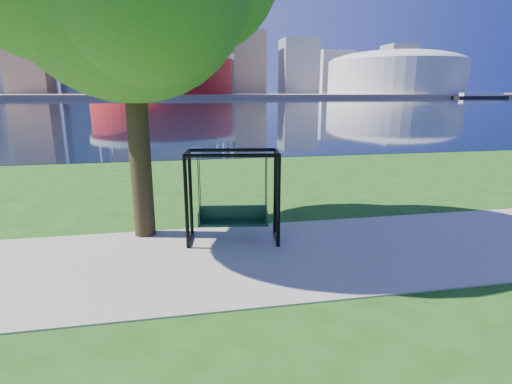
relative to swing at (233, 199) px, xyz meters
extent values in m
plane|color=#1E5114|center=(0.60, -0.49, -1.01)|extent=(900.00, 900.00, 0.00)
cube|color=#9E937F|center=(0.60, -0.99, -1.00)|extent=(120.00, 4.00, 0.03)
cube|color=black|center=(0.60, 101.51, -1.00)|extent=(900.00, 180.00, 0.02)
cube|color=#937F60|center=(0.60, 305.51, -0.01)|extent=(900.00, 228.00, 2.00)
cylinder|color=maroon|center=(-9.40, 234.51, 11.99)|extent=(80.00, 80.00, 22.00)
cylinder|color=silver|center=(-9.40, 234.51, 21.49)|extent=(83.00, 83.00, 3.00)
cylinder|color=silver|center=(23.51, 253.51, 16.99)|extent=(2.00, 2.00, 32.00)
cylinder|color=silver|center=(-42.31, 253.51, 16.99)|extent=(2.00, 2.00, 32.00)
cylinder|color=silver|center=(-42.31, 215.51, 16.99)|extent=(2.00, 2.00, 32.00)
cylinder|color=silver|center=(23.51, 215.51, 16.99)|extent=(2.00, 2.00, 32.00)
cylinder|color=beige|center=(135.60, 234.51, 10.99)|extent=(84.00, 84.00, 20.00)
ellipsoid|color=beige|center=(135.60, 234.51, 19.99)|extent=(84.00, 84.00, 15.12)
cube|color=#998466|center=(-99.40, 299.51, 44.99)|extent=(26.00, 26.00, 88.00)
cube|color=slate|center=(-69.40, 324.51, 48.49)|extent=(30.00, 24.00, 95.00)
cube|color=gray|center=(-39.40, 304.51, 36.99)|extent=(24.00, 24.00, 72.00)
cube|color=silver|center=(-9.40, 334.51, 40.99)|extent=(32.00, 28.00, 80.00)
cube|color=slate|center=(25.60, 309.51, 29.99)|extent=(22.00, 22.00, 58.00)
cube|color=#998466|center=(55.60, 324.51, 24.99)|extent=(26.00, 26.00, 48.00)
cube|color=gray|center=(95.60, 314.51, 21.99)|extent=(28.00, 24.00, 42.00)
cube|color=silver|center=(135.60, 339.51, 18.99)|extent=(30.00, 26.00, 36.00)
cube|color=gray|center=(185.60, 319.51, 20.99)|extent=(24.00, 24.00, 40.00)
cube|color=#998466|center=(225.60, 334.51, 16.99)|extent=(26.00, 26.00, 32.00)
cylinder|color=black|center=(-1.03, -0.28, 0.01)|extent=(0.09, 0.09, 2.05)
cylinder|color=black|center=(0.91, -0.56, 0.01)|extent=(0.09, 0.09, 2.05)
cylinder|color=black|center=(-0.92, 0.51, 0.01)|extent=(0.09, 0.09, 2.05)
cylinder|color=black|center=(1.02, 0.23, 0.01)|extent=(0.09, 0.09, 2.05)
cylinder|color=black|center=(-0.06, -0.42, 1.04)|extent=(1.95, 0.36, 0.08)
cylinder|color=black|center=(0.05, 0.37, 1.04)|extent=(1.95, 0.36, 0.08)
cylinder|color=black|center=(-0.97, 0.12, 1.04)|extent=(0.19, 0.81, 0.08)
cylinder|color=black|center=(-0.97, 0.12, -0.94)|extent=(0.18, 0.80, 0.06)
cylinder|color=black|center=(0.97, -0.16, 1.04)|extent=(0.19, 0.81, 0.08)
cylinder|color=black|center=(0.97, -0.16, -0.94)|extent=(0.18, 0.80, 0.06)
cube|color=black|center=(0.00, -0.02, -0.56)|extent=(1.60, 0.62, 0.05)
cube|color=black|center=(0.02, 0.15, -0.37)|extent=(1.55, 0.27, 0.34)
cube|color=black|center=(-0.75, 0.08, -0.44)|extent=(0.10, 0.40, 0.30)
cube|color=black|center=(0.74, -0.13, -0.44)|extent=(0.10, 0.40, 0.30)
cylinder|color=#343439|center=(-0.75, -0.08, 0.35)|extent=(0.02, 0.02, 1.29)
cylinder|color=#343439|center=(0.70, -0.29, 0.35)|extent=(0.02, 0.02, 1.29)
cylinder|color=#343439|center=(-0.71, 0.24, 0.35)|extent=(0.02, 0.02, 1.29)
cylinder|color=#343439|center=(0.75, 0.03, 0.35)|extent=(0.02, 0.02, 1.29)
cylinder|color=black|center=(-2.01, 0.80, 1.40)|extent=(0.48, 0.48, 4.81)
cube|color=black|center=(159.58, 186.42, -0.43)|extent=(28.68, 9.90, 1.13)
cube|color=silver|center=(159.58, 186.42, 0.98)|extent=(22.95, 8.02, 1.69)
camera|label=1|loc=(-1.11, -8.53, 2.31)|focal=28.00mm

